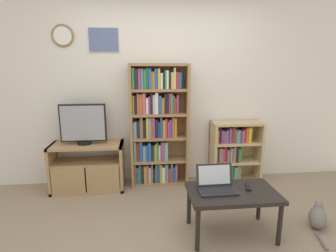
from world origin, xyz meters
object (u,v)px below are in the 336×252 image
(bookshelf_short, at_px, (232,152))
(cat, at_px, (318,217))
(tv_stand, at_px, (88,167))
(remote_near_laptop, at_px, (248,187))
(television, at_px, (83,124))
(coffee_table, at_px, (232,196))
(laptop, at_px, (216,184))
(bookshelf_tall, at_px, (157,126))

(bookshelf_short, bearing_deg, cat, -66.91)
(tv_stand, xyz_separation_m, remote_near_laptop, (1.78, -1.10, 0.15))
(bookshelf_short, distance_m, remote_near_laptop, 1.22)
(television, xyz_separation_m, bookshelf_short, (2.06, 0.08, -0.47))
(remote_near_laptop, bearing_deg, coffee_table, 33.98)
(television, bearing_deg, cat, -23.82)
(television, height_order, remote_near_laptop, television)
(tv_stand, relative_size, laptop, 2.59)
(bookshelf_tall, bearing_deg, coffee_table, -62.38)
(tv_stand, height_order, coffee_table, tv_stand)
(tv_stand, relative_size, bookshelf_tall, 0.56)
(bookshelf_tall, xyz_separation_m, bookshelf_short, (1.09, -0.02, -0.41))
(bookshelf_tall, distance_m, remote_near_laptop, 1.52)
(cat, bearing_deg, remote_near_laptop, -144.65)
(bookshelf_short, xyz_separation_m, cat, (0.52, -1.22, -0.33))
(bookshelf_tall, distance_m, laptop, 1.36)
(bookshelf_short, bearing_deg, coffee_table, -109.05)
(bookshelf_tall, distance_m, coffee_table, 1.50)
(coffee_table, height_order, laptop, laptop)
(bookshelf_short, xyz_separation_m, remote_near_laptop, (-0.26, -1.20, 0.03))
(coffee_table, xyz_separation_m, laptop, (-0.16, 0.05, 0.12))
(remote_near_laptop, distance_m, cat, 0.86)
(television, xyz_separation_m, remote_near_laptop, (1.80, -1.12, -0.44))
(coffee_table, bearing_deg, bookshelf_short, 70.95)
(television, distance_m, laptop, 1.89)
(laptop, bearing_deg, bookshelf_tall, 111.26)
(television, distance_m, remote_near_laptop, 2.17)
(bookshelf_tall, bearing_deg, cat, -37.47)
(coffee_table, bearing_deg, cat, 1.90)
(tv_stand, bearing_deg, bookshelf_short, 2.62)
(television, bearing_deg, laptop, -37.34)
(coffee_table, relative_size, laptop, 2.34)
(television, height_order, bookshelf_short, television)
(bookshelf_tall, xyz_separation_m, coffee_table, (0.66, -1.27, -0.44))
(tv_stand, height_order, laptop, laptop)
(bookshelf_short, relative_size, cat, 1.59)
(bookshelf_short, distance_m, laptop, 1.34)
(bookshelf_short, xyz_separation_m, coffee_table, (-0.43, -1.25, -0.03))
(laptop, bearing_deg, cat, -2.06)
(bookshelf_tall, height_order, cat, bookshelf_tall)
(cat, bearing_deg, bookshelf_short, 149.90)
(coffee_table, bearing_deg, bookshelf_tall, 117.62)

